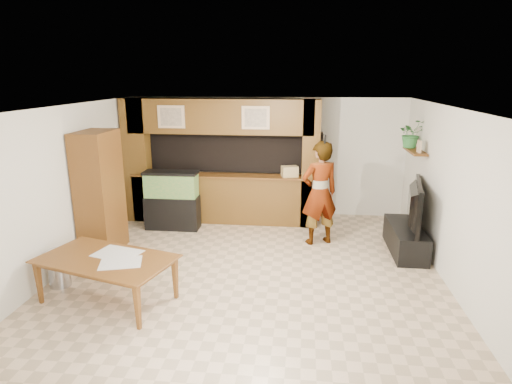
# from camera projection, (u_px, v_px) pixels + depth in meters

# --- Properties ---
(floor) EXTENTS (6.50, 6.50, 0.00)m
(floor) POSITION_uv_depth(u_px,v_px,m) (249.00, 275.00, 6.77)
(floor) COLOR #C9AB8B
(floor) RESTS_ON ground
(ceiling) EXTENTS (6.50, 6.50, 0.00)m
(ceiling) POSITION_uv_depth(u_px,v_px,m) (248.00, 108.00, 6.09)
(ceiling) COLOR white
(ceiling) RESTS_ON wall_back
(wall_back) EXTENTS (6.00, 0.00, 6.00)m
(wall_back) POSITION_uv_depth(u_px,v_px,m) (267.00, 156.00, 9.55)
(wall_back) COLOR silver
(wall_back) RESTS_ON floor
(wall_left) EXTENTS (0.00, 6.50, 6.50)m
(wall_left) POSITION_uv_depth(u_px,v_px,m) (61.00, 190.00, 6.75)
(wall_left) COLOR silver
(wall_left) RESTS_ON floor
(wall_right) EXTENTS (0.00, 6.50, 6.50)m
(wall_right) POSITION_uv_depth(u_px,v_px,m) (457.00, 202.00, 6.11)
(wall_right) COLOR silver
(wall_right) RESTS_ON floor
(partition) EXTENTS (4.20, 0.99, 2.60)m
(partition) POSITION_uv_depth(u_px,v_px,m) (220.00, 160.00, 9.06)
(partition) COLOR brown
(partition) RESTS_ON floor
(wall_clock) EXTENTS (0.05, 0.25, 0.25)m
(wall_clock) POSITION_uv_depth(u_px,v_px,m) (90.00, 143.00, 7.55)
(wall_clock) COLOR black
(wall_clock) RESTS_ON wall_left
(wall_shelf) EXTENTS (0.25, 0.90, 0.04)m
(wall_shelf) POSITION_uv_depth(u_px,v_px,m) (415.00, 151.00, 7.89)
(wall_shelf) COLOR brown
(wall_shelf) RESTS_ON wall_right
(pantry_cabinet) EXTENTS (0.54, 0.88, 2.15)m
(pantry_cabinet) POSITION_uv_depth(u_px,v_px,m) (100.00, 193.00, 7.42)
(pantry_cabinet) COLOR brown
(pantry_cabinet) RESTS_ON floor
(trash_can) EXTENTS (0.31, 0.31, 0.57)m
(trash_can) POSITION_uv_depth(u_px,v_px,m) (59.00, 268.00, 6.35)
(trash_can) COLOR #B2B2B7
(trash_can) RESTS_ON floor
(aquarium) EXTENTS (1.08, 0.41, 1.20)m
(aquarium) POSITION_uv_depth(u_px,v_px,m) (172.00, 201.00, 8.68)
(aquarium) COLOR black
(aquarium) RESTS_ON floor
(tv_stand) EXTENTS (0.52, 1.43, 0.48)m
(tv_stand) POSITION_uv_depth(u_px,v_px,m) (405.00, 239.00, 7.61)
(tv_stand) COLOR black
(tv_stand) RESTS_ON floor
(television) EXTENTS (0.46, 1.41, 0.81)m
(television) POSITION_uv_depth(u_px,v_px,m) (409.00, 205.00, 7.44)
(television) COLOR black
(television) RESTS_ON tv_stand
(photo_frame) EXTENTS (0.05, 0.16, 0.21)m
(photo_frame) POSITION_uv_depth(u_px,v_px,m) (419.00, 147.00, 7.61)
(photo_frame) COLOR tan
(photo_frame) RESTS_ON wall_shelf
(potted_plant) EXTENTS (0.60, 0.56, 0.54)m
(potted_plant) POSITION_uv_depth(u_px,v_px,m) (411.00, 134.00, 8.08)
(potted_plant) COLOR #2D7134
(potted_plant) RESTS_ON wall_shelf
(person) EXTENTS (0.83, 0.71, 1.93)m
(person) POSITION_uv_depth(u_px,v_px,m) (320.00, 193.00, 7.82)
(person) COLOR #A6835B
(person) RESTS_ON floor
(microphone) EXTENTS (0.04, 0.11, 0.17)m
(microphone) POSITION_uv_depth(u_px,v_px,m) (325.00, 140.00, 7.39)
(microphone) COLOR black
(microphone) RESTS_ON person
(dining_table) EXTENTS (2.04, 1.49, 0.64)m
(dining_table) POSITION_uv_depth(u_px,v_px,m) (106.00, 281.00, 5.89)
(dining_table) COLOR brown
(dining_table) RESTS_ON floor
(newspaper_a) EXTENTS (0.70, 0.58, 0.01)m
(newspaper_a) POSITION_uv_depth(u_px,v_px,m) (117.00, 253.00, 5.97)
(newspaper_a) COLOR silver
(newspaper_a) RESTS_ON dining_table
(newspaper_b) EXTENTS (0.63, 0.53, 0.01)m
(newspaper_b) POSITION_uv_depth(u_px,v_px,m) (121.00, 263.00, 5.67)
(newspaper_b) COLOR silver
(newspaper_b) RESTS_ON dining_table
(newspaper_c) EXTENTS (0.56, 0.46, 0.01)m
(newspaper_c) POSITION_uv_depth(u_px,v_px,m) (120.00, 253.00, 5.97)
(newspaper_c) COLOR silver
(newspaper_c) RESTS_ON dining_table
(counter_box) EXTENTS (0.37, 0.30, 0.22)m
(counter_box) POSITION_uv_depth(u_px,v_px,m) (290.00, 171.00, 8.76)
(counter_box) COLOR tan
(counter_box) RESTS_ON partition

